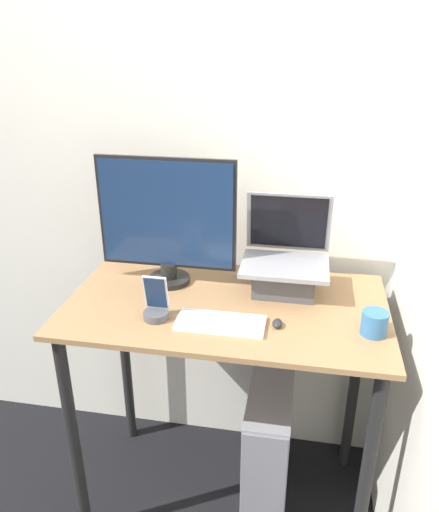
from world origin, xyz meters
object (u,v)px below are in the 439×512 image
object	(u,v)px
monitor	(167,223)
keyboard	(221,323)
mouse	(277,323)
cell_phone	(156,307)
laptop	(285,268)
computer_tower	(268,445)

from	to	relation	value
monitor	keyboard	distance (m)	0.44
mouse	cell_phone	xyz separation A→B (m)	(-0.40, -0.02, 0.03)
monitor	keyboard	size ratio (longest dim) A/B	1.77
monitor	laptop	bearing A→B (deg)	1.57
keyboard	computer_tower	world-z (taller)	keyboard
keyboard	computer_tower	distance (m)	0.73
keyboard	cell_phone	size ratio (longest dim) A/B	1.86
keyboard	cell_phone	bearing A→B (deg)	178.81
laptop	monitor	bearing A→B (deg)	-178.43
cell_phone	computer_tower	size ratio (longest dim) A/B	0.28
cell_phone	laptop	bearing A→B (deg)	34.51
monitor	keyboard	world-z (taller)	monitor
mouse	computer_tower	xyz separation A→B (m)	(-0.02, 0.16, -0.69)
mouse	keyboard	bearing A→B (deg)	-172.62
mouse	computer_tower	distance (m)	0.71
computer_tower	laptop	bearing A→B (deg)	77.71
laptop	monitor	world-z (taller)	monitor
monitor	mouse	world-z (taller)	monitor
mouse	computer_tower	bearing A→B (deg)	95.66
laptop	monitor	size ratio (longest dim) A/B	0.67
laptop	cell_phone	xyz separation A→B (m)	(-0.41, -0.28, -0.05)
mouse	computer_tower	size ratio (longest dim) A/B	0.09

